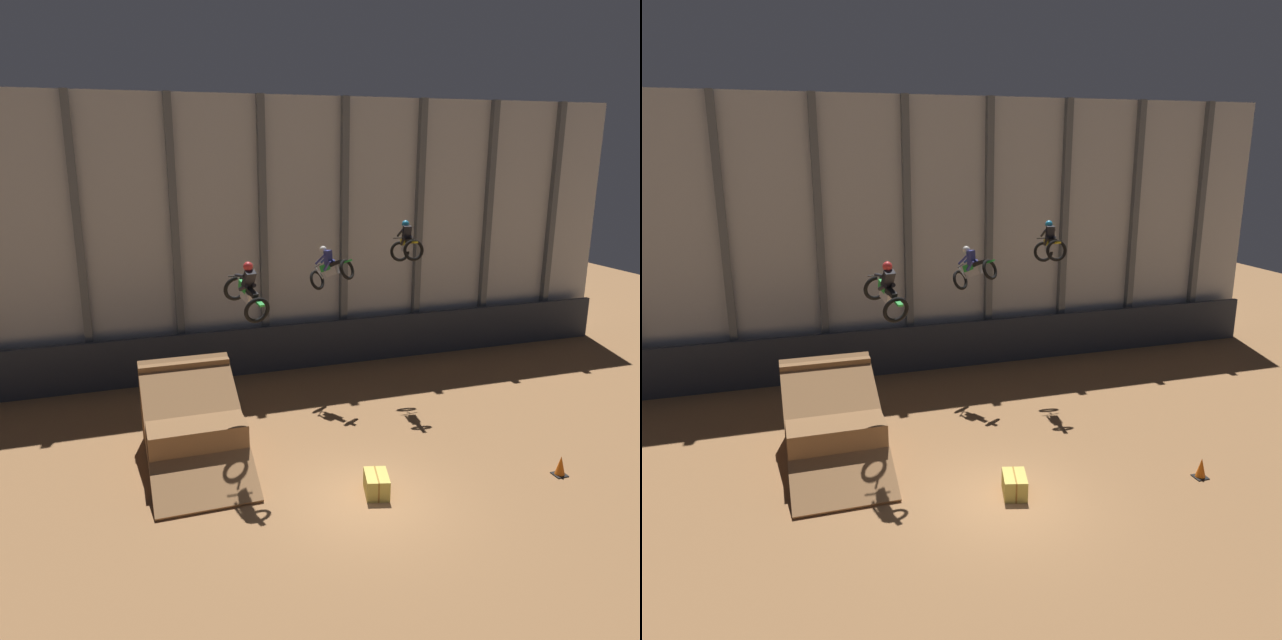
# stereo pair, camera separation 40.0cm
# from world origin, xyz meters

# --- Properties ---
(ground_plane) EXTENTS (60.00, 60.00, 0.00)m
(ground_plane) POSITION_xyz_m (0.00, 0.00, 0.00)
(ground_plane) COLOR #996B42
(arena_back_wall) EXTENTS (32.00, 0.40, 10.72)m
(arena_back_wall) POSITION_xyz_m (0.00, 10.83, 5.36)
(arena_back_wall) COLOR silver
(arena_back_wall) RESTS_ON ground_plane
(lower_barrier) EXTENTS (31.36, 0.20, 1.89)m
(lower_barrier) POSITION_xyz_m (0.00, 10.17, 0.94)
(lower_barrier) COLOR #2D333D
(lower_barrier) RESTS_ON ground_plane
(dirt_ramp) EXTENTS (2.73, 4.83, 2.67)m
(dirt_ramp) POSITION_xyz_m (-3.87, 3.99, 0.91)
(dirt_ramp) COLOR olive
(dirt_ramp) RESTS_ON ground_plane
(rider_bike_left_air) EXTENTS (1.05, 1.89, 1.60)m
(rider_bike_left_air) POSITION_xyz_m (-2.34, 2.86, 5.09)
(rider_bike_left_air) COLOR black
(rider_bike_center_air) EXTENTS (1.56, 1.79, 1.66)m
(rider_bike_center_air) POSITION_xyz_m (1.57, 7.24, 4.68)
(rider_bike_center_air) COLOR black
(rider_bike_right_air) EXTENTS (0.91, 1.77, 1.57)m
(rider_bike_right_air) POSITION_xyz_m (4.16, 6.52, 5.52)
(rider_bike_right_air) COLOR black
(traffic_cone_near_ramp) EXTENTS (0.36, 0.36, 0.58)m
(traffic_cone_near_ramp) POSITION_xyz_m (5.63, -0.52, 0.28)
(traffic_cone_near_ramp) COLOR black
(traffic_cone_near_ramp) RESTS_ON ground_plane
(hay_bale_trackside) EXTENTS (0.82, 1.03, 0.57)m
(hay_bale_trackside) POSITION_xyz_m (0.40, 0.22, 0.28)
(hay_bale_trackside) COLOR #CCB751
(hay_bale_trackside) RESTS_ON ground_plane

